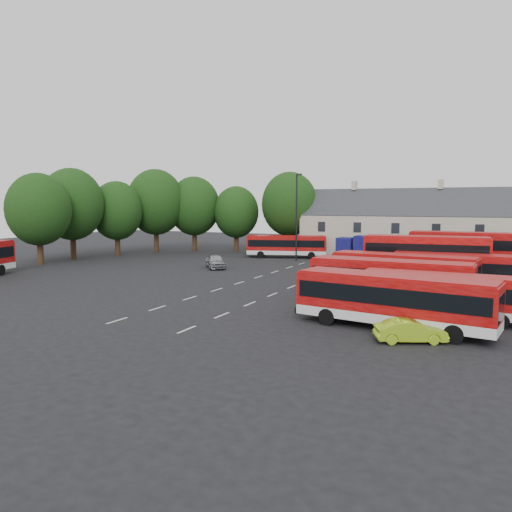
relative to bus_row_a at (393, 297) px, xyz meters
The scene contains 16 objects.
ground 17.95m from the bus_row_a, 149.72° to the left, with size 140.00×140.00×0.00m, color black.
lane_markings 17.07m from the bus_row_a, 139.57° to the left, with size 5.15×33.80×0.01m.
treeline 46.21m from the bus_row_a, 141.88° to the left, with size 29.92×32.59×12.01m.
terrace_houses 39.08m from the bus_row_a, 92.08° to the left, with size 35.70×7.13×10.06m.
bus_row_a is the anchor object (origin of this frame).
bus_row_b 4.50m from the bus_row_a, 58.53° to the left, with size 9.97×2.58×2.80m.
bus_row_c 7.43m from the bus_row_a, 101.98° to the left, with size 11.13×2.92×3.12m.
bus_row_d 11.90m from the bus_row_a, 96.69° to the left, with size 11.19×3.59×3.11m.
bus_row_e 14.90m from the bus_row_a, 79.49° to the left, with size 10.86×3.00×3.04m.
bus_dd_south 17.22m from the bus_row_a, 91.31° to the left, with size 10.53×3.21×4.25m.
bus_dd_north 23.36m from the bus_row_a, 83.20° to the left, with size 10.73×2.94×4.36m.
bus_north 37.63m from the bus_row_a, 121.15° to the left, with size 10.48×5.20×2.90m.
box_truck 32.08m from the bus_row_a, 105.11° to the left, with size 7.45×2.44×3.24m.
silver_car 29.38m from the bus_row_a, 139.94° to the left, with size 1.77×4.41×1.50m, color #A6A9AE.
lime_car 2.87m from the bus_row_a, 60.08° to the right, with size 1.25×3.57×1.18m, color #A5D320.
lamppost 34.27m from the bus_row_a, 120.07° to the left, with size 0.74×0.40×10.67m.
Camera 1 is at (20.33, -37.01, 7.03)m, focal length 35.00 mm.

